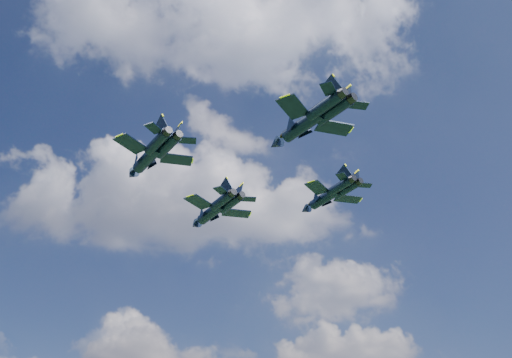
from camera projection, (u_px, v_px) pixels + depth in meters
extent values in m
cylinder|color=black|center=(212.00, 212.00, 95.07)|extent=(6.52, 8.41, 1.79)
cone|color=black|center=(195.00, 225.00, 99.20)|extent=(2.85, 3.09, 1.69)
ellipsoid|color=brown|center=(202.00, 217.00, 97.70)|extent=(2.41, 2.90, 0.82)
cube|color=black|center=(199.00, 202.00, 91.93)|extent=(4.70, 5.24, 0.18)
cube|color=black|center=(236.00, 213.00, 95.37)|extent=(5.02, 3.50, 0.18)
cube|color=black|center=(221.00, 190.00, 88.64)|extent=(2.43, 2.81, 0.14)
cube|color=black|center=(249.00, 199.00, 91.12)|extent=(2.54, 1.74, 0.14)
cube|color=black|center=(227.00, 187.00, 90.63)|extent=(2.23, 2.11, 3.00)
cube|color=black|center=(238.00, 191.00, 91.68)|extent=(1.72, 2.80, 3.00)
cylinder|color=black|center=(148.00, 158.00, 77.67)|extent=(6.16, 7.83, 1.67)
cone|color=black|center=(132.00, 175.00, 81.50)|extent=(2.68, 2.89, 1.58)
ellipsoid|color=brown|center=(139.00, 165.00, 80.11)|extent=(2.27, 2.70, 0.76)
cube|color=black|center=(131.00, 144.00, 74.71)|extent=(4.36, 4.90, 0.17)
cube|color=black|center=(176.00, 159.00, 77.98)|extent=(4.71, 3.31, 0.17)
cube|color=black|center=(154.00, 128.00, 71.67)|extent=(2.26, 2.62, 0.13)
cube|color=black|center=(188.00, 140.00, 74.03)|extent=(2.38, 1.65, 0.13)
cube|color=black|center=(162.00, 126.00, 73.54)|extent=(2.11, 1.95, 2.80)
cube|color=black|center=(176.00, 131.00, 74.54)|extent=(1.61, 2.61, 2.80)
cylinder|color=black|center=(325.00, 198.00, 93.21)|extent=(6.07, 7.67, 1.64)
cone|color=black|center=(305.00, 210.00, 96.96)|extent=(2.63, 2.84, 1.55)
ellipsoid|color=brown|center=(313.00, 202.00, 95.60)|extent=(2.23, 2.65, 0.75)
cube|color=black|center=(317.00, 188.00, 90.31)|extent=(4.28, 4.82, 0.16)
cube|color=black|center=(348.00, 199.00, 93.53)|extent=(4.63, 3.26, 0.16)
cube|color=black|center=(342.00, 176.00, 87.33)|extent=(2.21, 2.57, 0.13)
cube|color=black|center=(365.00, 185.00, 89.66)|extent=(2.34, 1.63, 0.13)
cube|color=black|center=(345.00, 174.00, 89.17)|extent=(2.08, 1.91, 2.75)
cube|color=black|center=(354.00, 178.00, 90.15)|extent=(1.58, 2.56, 2.75)
cylinder|color=black|center=(303.00, 125.00, 75.22)|extent=(7.07, 8.26, 1.82)
cone|color=black|center=(275.00, 144.00, 79.19)|extent=(2.98, 3.13, 1.72)
ellipsoid|color=brown|center=(287.00, 133.00, 77.76)|extent=(2.57, 2.88, 0.83)
cube|color=black|center=(293.00, 107.00, 71.91)|extent=(4.58, 5.34, 0.18)
cube|color=black|center=(334.00, 128.00, 75.77)|extent=(5.20, 3.83, 0.18)
cube|color=black|center=(328.00, 89.00, 68.82)|extent=(2.36, 2.83, 0.14)
cube|color=black|center=(358.00, 105.00, 71.60)|extent=(2.66, 1.93, 0.14)
cube|color=black|center=(332.00, 88.00, 70.89)|extent=(2.41, 1.99, 3.04)
cube|color=black|center=(344.00, 95.00, 72.07)|extent=(1.77, 2.76, 3.04)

